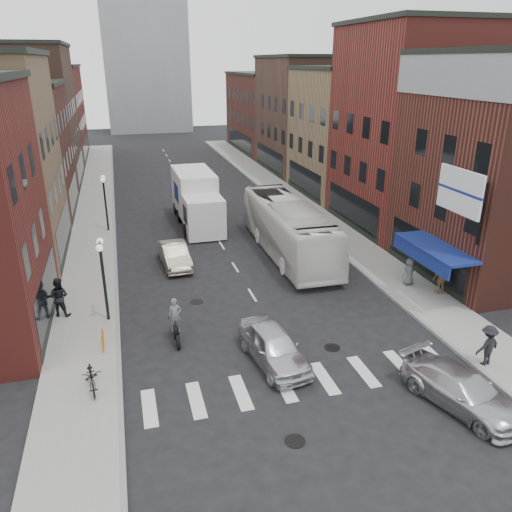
# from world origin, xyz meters

# --- Properties ---
(ground) EXTENTS (160.00, 160.00, 0.00)m
(ground) POSITION_xyz_m (0.00, 0.00, 0.00)
(ground) COLOR black
(ground) RESTS_ON ground
(sidewalk_left) EXTENTS (3.00, 74.00, 0.15)m
(sidewalk_left) POSITION_xyz_m (-8.50, 22.00, 0.07)
(sidewalk_left) COLOR gray
(sidewalk_left) RESTS_ON ground
(sidewalk_right) EXTENTS (3.00, 74.00, 0.15)m
(sidewalk_right) POSITION_xyz_m (8.50, 22.00, 0.07)
(sidewalk_right) COLOR gray
(sidewalk_right) RESTS_ON ground
(curb_left) EXTENTS (0.20, 74.00, 0.16)m
(curb_left) POSITION_xyz_m (-7.00, 22.00, 0.00)
(curb_left) COLOR gray
(curb_left) RESTS_ON ground
(curb_right) EXTENTS (0.20, 74.00, 0.16)m
(curb_right) POSITION_xyz_m (7.00, 22.00, 0.00)
(curb_right) COLOR gray
(curb_right) RESTS_ON ground
(crosswalk_stripes) EXTENTS (12.00, 2.20, 0.01)m
(crosswalk_stripes) POSITION_xyz_m (0.00, -3.00, 0.00)
(crosswalk_stripes) COLOR silver
(crosswalk_stripes) RESTS_ON ground
(bldg_left_far_a) EXTENTS (10.30, 12.20, 13.30)m
(bldg_left_far_a) POSITION_xyz_m (-14.99, 35.00, 6.65)
(bldg_left_far_a) COLOR #493024
(bldg_left_far_a) RESTS_ON ground
(bldg_left_far_b) EXTENTS (10.30, 16.20, 11.30)m
(bldg_left_far_b) POSITION_xyz_m (-14.99, 49.00, 5.65)
(bldg_left_far_b) COLOR maroon
(bldg_left_far_b) RESTS_ON ground
(bldg_right_mid_a) EXTENTS (10.30, 10.20, 14.30)m
(bldg_right_mid_a) POSITION_xyz_m (15.00, 14.00, 7.15)
(bldg_right_mid_a) COLOR maroon
(bldg_right_mid_a) RESTS_ON ground
(bldg_right_mid_b) EXTENTS (10.30, 10.20, 11.30)m
(bldg_right_mid_b) POSITION_xyz_m (14.99, 24.00, 5.65)
(bldg_right_mid_b) COLOR #90724F
(bldg_right_mid_b) RESTS_ON ground
(bldg_right_far_a) EXTENTS (10.30, 12.20, 12.30)m
(bldg_right_far_a) POSITION_xyz_m (14.99, 35.00, 6.15)
(bldg_right_far_a) COLOR #493024
(bldg_right_far_a) RESTS_ON ground
(bldg_right_far_b) EXTENTS (10.30, 16.20, 10.30)m
(bldg_right_far_b) POSITION_xyz_m (14.99, 49.00, 5.15)
(bldg_right_far_b) COLOR #4B221B
(bldg_right_far_b) RESTS_ON ground
(awning_blue) EXTENTS (1.80, 5.00, 0.78)m
(awning_blue) POSITION_xyz_m (8.93, 2.50, 2.63)
(awning_blue) COLOR navy
(awning_blue) RESTS_ON ground
(billboard_sign) EXTENTS (1.52, 3.00, 3.70)m
(billboard_sign) POSITION_xyz_m (8.59, 0.50, 6.13)
(billboard_sign) COLOR black
(billboard_sign) RESTS_ON ground
(streetlamp_near) EXTENTS (0.32, 1.22, 4.11)m
(streetlamp_near) POSITION_xyz_m (-7.40, 4.00, 2.91)
(streetlamp_near) COLOR black
(streetlamp_near) RESTS_ON ground
(streetlamp_far) EXTENTS (0.32, 1.22, 4.11)m
(streetlamp_far) POSITION_xyz_m (-7.40, 18.00, 2.91)
(streetlamp_far) COLOR black
(streetlamp_far) RESTS_ON ground
(bike_rack) EXTENTS (0.08, 0.68, 0.80)m
(bike_rack) POSITION_xyz_m (-7.60, 1.30, 0.55)
(bike_rack) COLOR #D8590C
(bike_rack) RESTS_ON sidewalk_left
(box_truck) EXTENTS (2.83, 8.97, 3.90)m
(box_truck) POSITION_xyz_m (-0.80, 18.13, 1.92)
(box_truck) COLOR white
(box_truck) RESTS_ON ground
(motorcycle_rider) EXTENTS (0.59, 2.05, 2.09)m
(motorcycle_rider) POSITION_xyz_m (-4.47, 1.40, 0.98)
(motorcycle_rider) COLOR black
(motorcycle_rider) RESTS_ON ground
(transit_bus) EXTENTS (3.04, 12.39, 3.44)m
(transit_bus) POSITION_xyz_m (3.82, 10.40, 1.72)
(transit_bus) COLOR silver
(transit_bus) RESTS_ON ground
(sedan_left_near) EXTENTS (2.36, 4.62, 1.51)m
(sedan_left_near) POSITION_xyz_m (-0.80, -1.38, 0.75)
(sedan_left_near) COLOR silver
(sedan_left_near) RESTS_ON ground
(sedan_left_far) EXTENTS (1.72, 4.30, 1.39)m
(sedan_left_far) POSITION_xyz_m (-3.47, 10.24, 0.70)
(sedan_left_far) COLOR beige
(sedan_left_far) RESTS_ON ground
(curb_car) EXTENTS (3.22, 5.04, 1.36)m
(curb_car) POSITION_xyz_m (4.88, -5.83, 0.68)
(curb_car) COLOR #BABABF
(curb_car) RESTS_ON ground
(parked_bicycle) EXTENTS (0.90, 1.97, 1.00)m
(parked_bicycle) POSITION_xyz_m (-7.96, -1.44, 0.65)
(parked_bicycle) COLOR black
(parked_bicycle) RESTS_ON sidewalk_left
(ped_left_solo) EXTENTS (1.08, 0.84, 1.96)m
(ped_left_solo) POSITION_xyz_m (-9.60, 5.03, 1.13)
(ped_left_solo) COLOR black
(ped_left_solo) RESTS_ON sidewalk_left
(ped_right_a) EXTENTS (1.20, 0.75, 1.73)m
(ped_right_a) POSITION_xyz_m (7.40, -4.00, 1.02)
(ped_right_a) COLOR black
(ped_right_a) RESTS_ON sidewalk_right
(ped_right_b) EXTENTS (1.02, 0.56, 1.69)m
(ped_right_b) POSITION_xyz_m (9.60, 2.29, 1.00)
(ped_right_b) COLOR olive
(ped_right_b) RESTS_ON sidewalk_right
(ped_right_c) EXTENTS (0.82, 0.61, 1.54)m
(ped_right_c) POSITION_xyz_m (8.58, 3.75, 0.92)
(ped_right_c) COLOR #505357
(ped_right_c) RESTS_ON sidewalk_right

